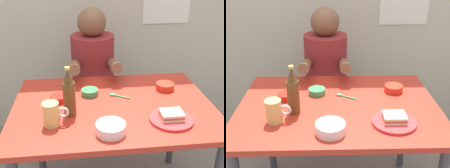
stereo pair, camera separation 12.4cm
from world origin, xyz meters
TOP-DOWN VIEW (x-y plane):
  - dining_table at (0.00, 0.00)m, footprint 1.10×0.80m
  - stool at (-0.08, 0.63)m, footprint 0.34×0.34m
  - person_seated at (-0.08, 0.62)m, footprint 0.33×0.56m
  - plate_orange at (0.27, -0.20)m, footprint 0.22×0.22m
  - sandwich at (0.27, -0.20)m, footprint 0.11×0.09m
  - beer_mug at (-0.32, -0.17)m, footprint 0.13×0.08m
  - beer_bottle at (-0.23, -0.08)m, footprint 0.06×0.06m
  - sambal_bowl_red at (-0.30, 0.07)m, footprint 0.10×0.10m
  - dip_bowl_green at (-0.12, 0.13)m, footprint 0.10×0.10m
  - sauce_bowl_chili at (0.34, 0.15)m, footprint 0.11×0.11m
  - rice_bowl_white at (-0.04, -0.27)m, footprint 0.14×0.14m
  - spoon at (0.03, 0.09)m, footprint 0.11×0.07m

SIDE VIEW (x-z plane):
  - stool at x=-0.08m, z-range 0.12..0.57m
  - dining_table at x=0.00m, z-range 0.28..1.02m
  - spoon at x=0.03m, z-range 0.74..0.75m
  - plate_orange at x=0.27m, z-range 0.74..0.75m
  - sambal_bowl_red at x=-0.30m, z-range 0.74..0.78m
  - dip_bowl_green at x=-0.12m, z-range 0.74..0.78m
  - sauce_bowl_chili at x=0.34m, z-range 0.74..0.78m
  - person_seated at x=-0.08m, z-range 0.41..1.13m
  - rice_bowl_white at x=-0.04m, z-range 0.74..0.79m
  - sandwich at x=0.27m, z-range 0.75..0.79m
  - beer_mug at x=-0.32m, z-range 0.74..0.86m
  - beer_bottle at x=-0.23m, z-range 0.73..0.99m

